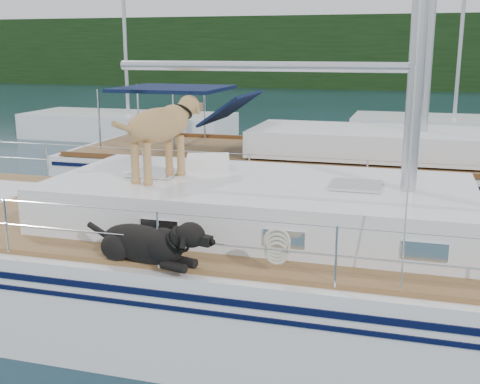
% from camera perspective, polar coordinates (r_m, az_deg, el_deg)
% --- Properties ---
extents(ground, '(120.00, 120.00, 0.00)m').
position_cam_1_polar(ground, '(8.30, -3.77, -10.89)').
color(ground, black).
rests_on(ground, ground).
extents(tree_line, '(90.00, 3.00, 6.00)m').
position_cam_1_polar(tree_line, '(52.16, 13.67, 12.73)').
color(tree_line, black).
rests_on(tree_line, ground).
extents(shore_bank, '(92.00, 1.00, 1.20)m').
position_cam_1_polar(shore_bank, '(53.43, 13.59, 10.17)').
color(shore_bank, '#595147').
rests_on(shore_bank, ground).
extents(main_sailboat, '(12.00, 3.93, 14.01)m').
position_cam_1_polar(main_sailboat, '(8.01, -3.28, -6.54)').
color(main_sailboat, white).
rests_on(main_sailboat, ground).
extents(neighbor_sailboat, '(11.00, 3.50, 13.30)m').
position_cam_1_polar(neighbor_sailboat, '(13.53, 6.96, 1.50)').
color(neighbor_sailboat, white).
rests_on(neighbor_sailboat, ground).
extents(bg_boat_west, '(8.00, 3.00, 11.65)m').
position_cam_1_polar(bg_boat_west, '(23.80, -10.49, 6.14)').
color(bg_boat_west, white).
rests_on(bg_boat_west, ground).
extents(bg_boat_center, '(7.20, 3.00, 11.65)m').
position_cam_1_polar(bg_boat_center, '(23.32, 19.56, 5.45)').
color(bg_boat_center, white).
rests_on(bg_boat_center, ground).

